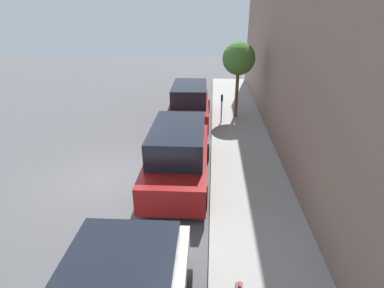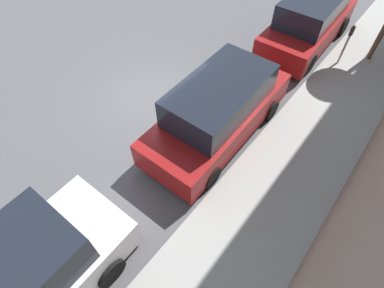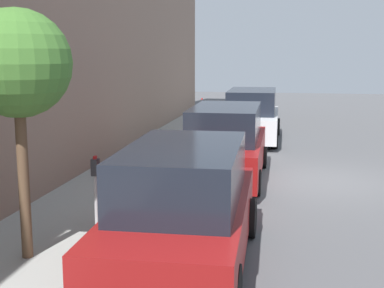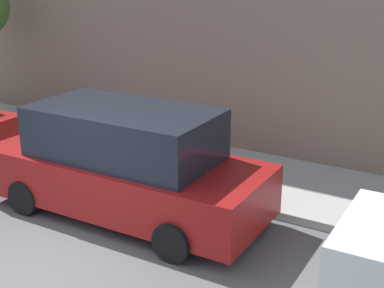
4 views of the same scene
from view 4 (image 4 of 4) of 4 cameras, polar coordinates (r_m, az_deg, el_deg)
ground_plane at (r=7.87m, az=-16.97°, el=-14.04°), size 60.00×60.00×0.00m
sidewalk at (r=11.18m, az=1.14°, el=-2.54°), size 2.58×32.00×0.15m
parked_minivan_second at (r=9.10m, az=-7.09°, el=-2.11°), size 2.02×4.93×1.90m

